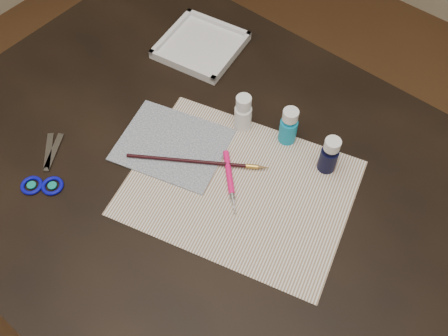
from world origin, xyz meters
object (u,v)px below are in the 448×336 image
Objects in this scene: scissors at (45,163)px; paper at (239,187)px; canvas at (172,145)px; paint_bottle_navy at (329,155)px; paint_bottle_cyan at (289,126)px; palette_tray at (201,45)px; paint_bottle_white at (243,112)px.

paper is at bearing -103.50° from scissors.
paint_bottle_navy is (0.28, 0.16, 0.04)m from canvas.
paint_bottle_cyan is 0.34m from palette_tray.
paper is 0.40m from scissors.
paint_bottle_navy is at bearing -4.56° from paint_bottle_cyan.
paint_bottle_white reaches higher than scissors.
paper is at bearing -125.28° from paint_bottle_navy.
paper is at bearing -90.78° from paint_bottle_cyan.
paint_bottle_cyan is at bearing 18.23° from paint_bottle_white.
scissors reaches higher than canvas.
paint_bottle_navy reaches higher than scissors.
palette_tray is at bearing 163.73° from paint_bottle_cyan.
palette_tray is at bearing 141.73° from paper.
paint_bottle_white is at bearing -28.81° from palette_tray.
scissors is at bearing -129.90° from canvas.
canvas is 0.32m from paint_bottle_navy.
paint_bottle_navy is (0.10, -0.01, -0.00)m from paint_bottle_cyan.
paint_bottle_navy reaches higher than paper.
paint_bottle_white is 0.10m from paint_bottle_cyan.
paint_bottle_white reaches higher than paper.
paint_bottle_cyan is (0.09, 0.03, 0.00)m from paint_bottle_white.
paper is 0.17m from canvas.
canvas is at bearing -136.47° from paint_bottle_cyan.
canvas is 1.21× the size of palette_tray.
canvas is 0.30m from palette_tray.
scissors is at bearing -148.44° from paper.
scissors is (-0.25, -0.34, -0.04)m from paint_bottle_white.
canvas is at bearing -150.45° from paint_bottle_navy.
palette_tray is (0.02, 0.46, 0.01)m from scissors.
canvas is 2.46× the size of paint_bottle_navy.
paper is 2.40× the size of palette_tray.
palette_tray reaches higher than paper.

